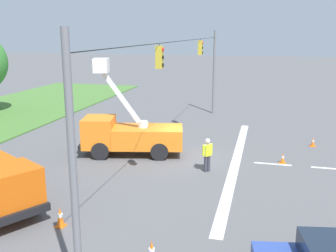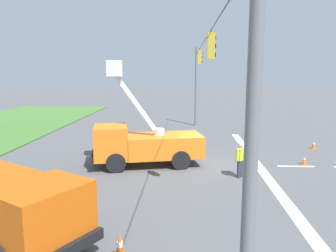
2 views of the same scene
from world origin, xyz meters
name	(u,v)px [view 2 (image 2 of 2)]	position (x,y,z in m)	size (l,w,h in m)	color
ground_plane	(202,165)	(0.00, 0.00, 0.00)	(200.00, 200.00, 0.00)	#565659
lane_markings	(286,166)	(0.00, -4.55, 0.00)	(17.60, 15.25, 0.01)	silver
signal_gantry	(203,87)	(0.07, 0.00, 4.25)	(26.20, 0.33, 7.20)	slate
utility_truck_bucket_lift	(143,142)	(-0.28, 3.20, 1.30)	(3.45, 6.24, 5.63)	orange
utility_truck_support_near	(2,203)	(-8.50, 6.36, 1.23)	(5.08, 6.41, 2.18)	#D6560F
road_worker	(240,157)	(-2.03, -1.73, 1.00)	(0.52, 0.46, 1.77)	#383842
traffic_cone_foreground_left	(120,246)	(-9.25, 2.67, 0.38)	(0.36, 0.36, 0.77)	orange
traffic_cone_foreground_right	(314,144)	(4.18, -7.56, 0.28)	(0.36, 0.36, 0.60)	orange
traffic_cone_near_bucket	(304,160)	(0.29, -5.60, 0.29)	(0.36, 0.36, 0.61)	orange
traffic_cone_lane_edge_a	(107,133)	(7.08, 6.94, 0.32)	(0.36, 0.36, 0.67)	orange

